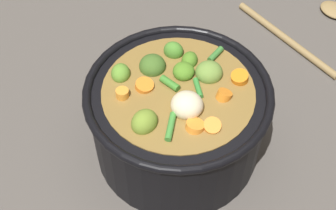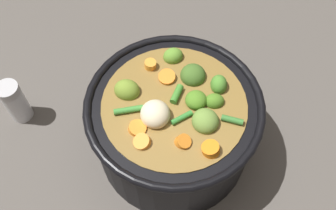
% 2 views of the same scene
% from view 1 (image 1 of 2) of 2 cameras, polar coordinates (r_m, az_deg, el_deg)
% --- Properties ---
extents(ground_plane, '(1.10, 1.10, 0.00)m').
position_cam_1_polar(ground_plane, '(0.76, 1.09, -5.02)').
color(ground_plane, '#514C47').
extents(cooking_pot, '(0.27, 0.27, 0.16)m').
position_cam_1_polar(cooking_pot, '(0.70, 1.18, -1.53)').
color(cooking_pot, black).
rests_on(cooking_pot, ground_plane).
extents(wooden_spoon, '(0.18, 0.26, 0.01)m').
position_cam_1_polar(wooden_spoon, '(1.00, 17.16, 9.52)').
color(wooden_spoon, olive).
rests_on(wooden_spoon, ground_plane).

